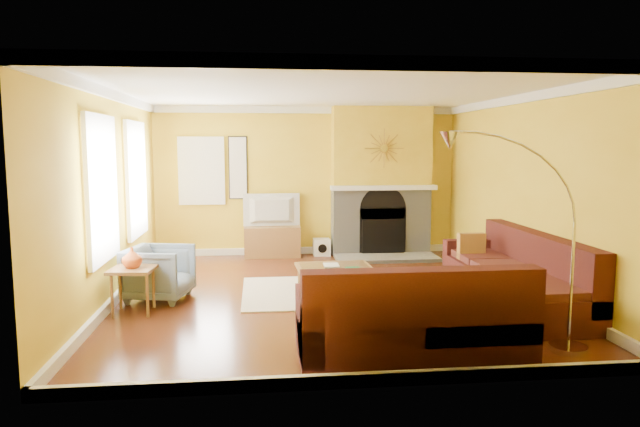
{
  "coord_description": "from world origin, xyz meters",
  "views": [
    {
      "loc": [
        -0.9,
        -7.45,
        2.0
      ],
      "look_at": [
        -0.04,
        0.4,
        1.06
      ],
      "focal_mm": 32.0,
      "sensor_mm": 36.0,
      "label": 1
    }
  ],
  "objects": [
    {
      "name": "window_back",
      "position": [
        -1.9,
        2.96,
        1.55
      ],
      "size": [
        0.82,
        0.06,
        1.22
      ],
      "primitive_type": "cube",
      "color": "white",
      "rests_on": "wall_back"
    },
    {
      "name": "media_console",
      "position": [
        -0.65,
        2.75,
        0.28
      ],
      "size": [
        1.0,
        0.45,
        0.55
      ],
      "primitive_type": "cube",
      "color": "olive",
      "rests_on": "floor"
    },
    {
      "name": "mantel",
      "position": [
        1.35,
        2.56,
        1.25
      ],
      "size": [
        1.92,
        0.22,
        0.08
      ],
      "primitive_type": "cube",
      "color": "white",
      "rests_on": "fireplace"
    },
    {
      "name": "wall_art",
      "position": [
        -1.25,
        2.97,
        1.6
      ],
      "size": [
        0.34,
        0.04,
        1.14
      ],
      "primitive_type": "cube",
      "color": "white",
      "rests_on": "wall_back"
    },
    {
      "name": "floor",
      "position": [
        0.0,
        0.0,
        -0.01
      ],
      "size": [
        5.5,
        6.0,
        0.02
      ],
      "primitive_type": "cube",
      "color": "#602B14",
      "rests_on": "ground"
    },
    {
      "name": "ceiling",
      "position": [
        0.0,
        0.0,
        2.71
      ],
      "size": [
        5.5,
        6.0,
        0.02
      ],
      "primitive_type": "cube",
      "color": "white",
      "rests_on": "ground"
    },
    {
      "name": "wall_front",
      "position": [
        0.0,
        -3.01,
        1.35
      ],
      "size": [
        5.5,
        0.02,
        2.7
      ],
      "primitive_type": "cube",
      "color": "gold",
      "rests_on": "ground"
    },
    {
      "name": "rug",
      "position": [
        0.08,
        0.15,
        0.01
      ],
      "size": [
        2.4,
        1.8,
        0.02
      ],
      "primitive_type": "cube",
      "color": "beige",
      "rests_on": "floor"
    },
    {
      "name": "side_table",
      "position": [
        -2.4,
        -0.58,
        0.28
      ],
      "size": [
        0.55,
        0.55,
        0.55
      ],
      "primitive_type": null,
      "rotation": [
        0.0,
        0.0,
        -0.1
      ],
      "color": "olive",
      "rests_on": "floor"
    },
    {
      "name": "subwoofer",
      "position": [
        0.25,
        2.78,
        0.15
      ],
      "size": [
        0.3,
        0.3,
        0.3
      ],
      "primitive_type": "cube",
      "color": "white",
      "rests_on": "floor"
    },
    {
      "name": "window_left_near",
      "position": [
        -2.72,
        1.3,
        1.5
      ],
      "size": [
        0.06,
        1.22,
        1.72
      ],
      "primitive_type": "cube",
      "color": "white",
      "rests_on": "wall_left"
    },
    {
      "name": "sunburst",
      "position": [
        1.35,
        2.57,
        1.95
      ],
      "size": [
        0.7,
        0.04,
        0.7
      ],
      "primitive_type": null,
      "color": "olive",
      "rests_on": "fireplace"
    },
    {
      "name": "baseboard",
      "position": [
        0.0,
        0.0,
        0.06
      ],
      "size": [
        5.5,
        6.0,
        0.12
      ],
      "primitive_type": null,
      "color": "white",
      "rests_on": "floor"
    },
    {
      "name": "tv",
      "position": [
        -0.65,
        2.75,
        0.84
      ],
      "size": [
        1.03,
        0.17,
        0.59
      ],
      "primitive_type": "imported",
      "rotation": [
        0.0,
        0.0,
        3.18
      ],
      "color": "black",
      "rests_on": "media_console"
    },
    {
      "name": "arc_lamp",
      "position": [
        1.53,
        -2.37,
        1.06
      ],
      "size": [
        1.35,
        0.36,
        2.12
      ],
      "primitive_type": null,
      "color": "silver",
      "rests_on": "floor"
    },
    {
      "name": "window_left_far",
      "position": [
        -2.72,
        -0.6,
        1.5
      ],
      "size": [
        0.06,
        1.22,
        1.72
      ],
      "primitive_type": "cube",
      "color": "white",
      "rests_on": "wall_left"
    },
    {
      "name": "crown_molding",
      "position": [
        0.0,
        0.0,
        2.64
      ],
      "size": [
        5.5,
        6.0,
        0.12
      ],
      "primitive_type": null,
      "color": "white",
      "rests_on": "ceiling"
    },
    {
      "name": "sectional_sofa",
      "position": [
        1.11,
        -0.99,
        0.45
      ],
      "size": [
        3.28,
        3.42,
        0.9
      ],
      "primitive_type": null,
      "color": "#471916",
      "rests_on": "floor"
    },
    {
      "name": "vase",
      "position": [
        -2.4,
        -0.58,
        0.67
      ],
      "size": [
        0.25,
        0.25,
        0.25
      ],
      "primitive_type": "imported",
      "rotation": [
        0.0,
        0.0,
        0.04
      ],
      "color": "#D8591E",
      "rests_on": "side_table"
    },
    {
      "name": "fireplace",
      "position": [
        1.35,
        2.8,
        1.35
      ],
      "size": [
        1.8,
        0.4,
        2.7
      ],
      "primitive_type": null,
      "color": "gray",
      "rests_on": "floor"
    },
    {
      "name": "armchair",
      "position": [
        -2.19,
        -0.0,
        0.35
      ],
      "size": [
        0.92,
        0.91,
        0.71
      ],
      "primitive_type": "imported",
      "rotation": [
        0.0,
        0.0,
        1.35
      ],
      "color": "slate",
      "rests_on": "floor"
    },
    {
      "name": "wall_right",
      "position": [
        2.76,
        0.0,
        1.35
      ],
      "size": [
        0.02,
        6.0,
        2.7
      ],
      "primitive_type": "cube",
      "color": "gold",
      "rests_on": "ground"
    },
    {
      "name": "hearth",
      "position": [
        1.35,
        2.25,
        0.03
      ],
      "size": [
        1.8,
        0.7,
        0.06
      ],
      "primitive_type": "cube",
      "color": "gray",
      "rests_on": "floor"
    },
    {
      "name": "wall_left",
      "position": [
        -2.76,
        0.0,
        1.35
      ],
      "size": [
        0.02,
        6.0,
        2.7
      ],
      "primitive_type": "cube",
      "color": "gold",
      "rests_on": "ground"
    },
    {
      "name": "book",
      "position": [
        -0.03,
        -0.04,
        0.41
      ],
      "size": [
        0.2,
        0.27,
        0.03
      ],
      "primitive_type": "imported",
      "rotation": [
        0.0,
        0.0,
        -0.01
      ],
      "color": "white",
      "rests_on": "coffee_table"
    },
    {
      "name": "coffee_table",
      "position": [
        0.12,
        -0.14,
        0.2
      ],
      "size": [
        1.04,
        1.04,
        0.4
      ],
      "primitive_type": null,
      "rotation": [
        0.0,
        0.0,
        0.04
      ],
      "color": "white",
      "rests_on": "floor"
    },
    {
      "name": "wall_back",
      "position": [
        0.0,
        3.01,
        1.35
      ],
      "size": [
        5.5,
        0.02,
        2.7
      ],
      "primitive_type": "cube",
      "color": "gold",
      "rests_on": "ground"
    }
  ]
}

